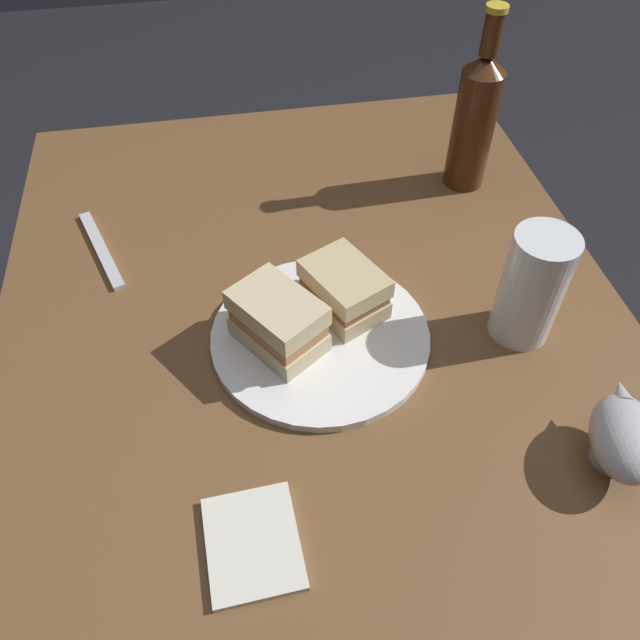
% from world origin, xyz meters
% --- Properties ---
extents(ground_plane, '(6.00, 6.00, 0.00)m').
position_xyz_m(ground_plane, '(0.00, 0.00, 0.00)').
color(ground_plane, black).
extents(dining_table, '(1.10, 0.82, 0.70)m').
position_xyz_m(dining_table, '(0.00, 0.00, 0.35)').
color(dining_table, brown).
rests_on(dining_table, ground).
extents(plate, '(0.27, 0.27, 0.01)m').
position_xyz_m(plate, '(-0.01, -0.00, 0.71)').
color(plate, white).
rests_on(plate, dining_table).
extents(sandwich_half_left, '(0.12, 0.11, 0.06)m').
position_xyz_m(sandwich_half_left, '(0.03, -0.04, 0.75)').
color(sandwich_half_left, '#CCB284').
rests_on(sandwich_half_left, plate).
extents(sandwich_half_right, '(0.13, 0.12, 0.07)m').
position_xyz_m(sandwich_half_right, '(-0.02, 0.05, 0.75)').
color(sandwich_half_right, beige).
rests_on(sandwich_half_right, plate).
extents(potato_wedge_front, '(0.04, 0.04, 0.02)m').
position_xyz_m(potato_wedge_front, '(0.03, 0.07, 0.73)').
color(potato_wedge_front, '#AD702D').
rests_on(potato_wedge_front, plate).
extents(potato_wedge_middle, '(0.05, 0.05, 0.02)m').
position_xyz_m(potato_wedge_middle, '(0.02, 0.00, 0.73)').
color(potato_wedge_middle, gold).
rests_on(potato_wedge_middle, plate).
extents(potato_wedge_back, '(0.04, 0.03, 0.02)m').
position_xyz_m(potato_wedge_back, '(0.02, 0.01, 0.73)').
color(potato_wedge_back, gold).
rests_on(potato_wedge_back, plate).
extents(pint_glass, '(0.08, 0.08, 0.15)m').
position_xyz_m(pint_glass, '(-0.04, -0.25, 0.77)').
color(pint_glass, white).
rests_on(pint_glass, dining_table).
extents(gravy_boat, '(0.13, 0.10, 0.07)m').
position_xyz_m(gravy_boat, '(-0.23, -0.28, 0.75)').
color(gravy_boat, '#B7B7BC').
rests_on(gravy_boat, dining_table).
extents(cider_bottle, '(0.06, 0.06, 0.27)m').
position_xyz_m(cider_bottle, '(0.28, -0.29, 0.82)').
color(cider_bottle, '#47230F').
rests_on(cider_bottle, dining_table).
extents(napkin, '(0.11, 0.09, 0.01)m').
position_xyz_m(napkin, '(-0.26, 0.11, 0.71)').
color(napkin, silver).
rests_on(napkin, dining_table).
extents(fork, '(0.18, 0.07, 0.01)m').
position_xyz_m(fork, '(0.21, 0.28, 0.71)').
color(fork, silver).
rests_on(fork, dining_table).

